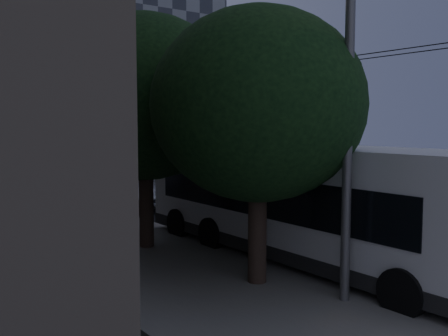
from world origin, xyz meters
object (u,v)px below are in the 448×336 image
object	(u,v)px
car_white_a	(111,180)
car_white_d	(5,163)
car_white_b	(32,171)
car_white_c	(52,167)
pickup_silver	(140,187)
streetlamp_far	(19,80)
trolleybus	(301,201)
streetlamp_near	(364,10)

from	to	relation	value
car_white_a	car_white_d	world-z (taller)	car_white_a
car_white_b	car_white_c	xyz separation A→B (m)	(1.60, 0.50, 0.13)
pickup_silver	streetlamp_far	distance (m)	13.95
car_white_c	car_white_d	bearing A→B (deg)	102.86
trolleybus	car_white_c	size ratio (longest dim) A/B	2.72
trolleybus	car_white_a	bearing A→B (deg)	85.05
streetlamp_near	streetlamp_far	bearing A→B (deg)	89.97
car_white_b	car_white_a	bearing A→B (deg)	-94.06
pickup_silver	car_white_a	size ratio (longest dim) A/B	1.27
car_white_c	pickup_silver	bearing A→B (deg)	-90.80
trolleybus	streetlamp_near	world-z (taller)	streetlamp_near
car_white_c	streetlamp_far	world-z (taller)	streetlamp_far
pickup_silver	streetlamp_near	bearing A→B (deg)	-78.06
streetlamp_far	trolleybus	bearing A→B (deg)	-87.02
pickup_silver	car_white_d	xyz separation A→B (m)	(-1.27, 21.94, -0.13)
trolleybus	car_white_d	distance (m)	33.96
streetlamp_near	streetlamp_far	xyz separation A→B (m)	(0.01, 27.43, 0.53)
streetlamp_far	streetlamp_near	bearing A→B (deg)	-90.03
trolleybus	streetlamp_far	world-z (taller)	streetlamp_far
pickup_silver	streetlamp_near	distance (m)	16.15
pickup_silver	car_white_a	world-z (taller)	pickup_silver
car_white_a	car_white_d	distance (m)	17.77
car_white_d	streetlamp_near	bearing A→B (deg)	-88.00
car_white_b	car_white_c	bearing A→B (deg)	4.11
car_white_d	trolleybus	bearing A→B (deg)	-85.99
pickup_silver	car_white_d	size ratio (longest dim) A/B	1.47
pickup_silver	car_white_c	bearing A→B (deg)	109.53
trolleybus	car_white_a	distance (m)	16.33
car_white_c	car_white_a	bearing A→B (deg)	-89.50
car_white_d	streetlamp_far	bearing A→B (deg)	-92.72
car_white_b	car_white_d	distance (m)	7.80
trolleybus	pickup_silver	size ratio (longest dim) A/B	2.18
streetlamp_near	car_white_d	bearing A→B (deg)	88.33
trolleybus	car_white_b	world-z (taller)	trolleybus
trolleybus	car_white_d	xyz separation A→B (m)	(-0.20, 33.94, -1.07)
car_white_b	car_white_d	size ratio (longest dim) A/B	1.11
pickup_silver	streetlamp_near	size ratio (longest dim) A/B	0.57
trolleybus	streetlamp_near	bearing A→B (deg)	-112.91
car_white_b	car_white_c	size ratio (longest dim) A/B	0.94
car_white_a	car_white_c	xyz separation A→B (m)	(0.00, 10.40, -0.01)
pickup_silver	car_white_a	bearing A→B (deg)	106.37
car_white_b	car_white_c	world-z (taller)	car_white_c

